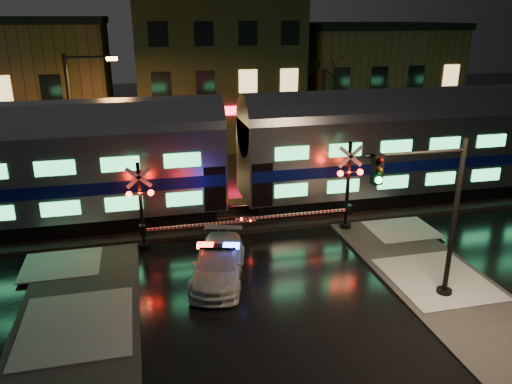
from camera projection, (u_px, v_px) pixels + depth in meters
ground at (252, 264)px, 20.26m from camera, size 120.00×120.00×0.00m
ballast at (230, 216)px, 24.80m from camera, size 90.00×4.20×0.24m
sidewalk_right at (489, 326)px, 16.14m from camera, size 4.00×20.00×0.12m
building_left at (10, 89)px, 36.11m from camera, size 14.00×10.00×9.00m
building_mid at (213, 66)px, 39.41m from camera, size 12.00×11.00×11.50m
building_right at (366, 82)px, 42.27m from camera, size 12.00×10.00×8.50m
train at (232, 152)px, 23.75m from camera, size 51.00×3.12×5.92m
police_car at (219, 263)px, 18.94m from camera, size 2.97×4.86×1.47m
crossing_signal_right at (341, 196)px, 22.81m from camera, size 6.00×0.67×4.25m
crossing_signal_left at (151, 215)px, 20.99m from camera, size 5.51×0.64×3.90m
traffic_light at (431, 219)px, 16.68m from camera, size 3.77×0.69×5.83m
streetlight at (77, 120)px, 25.47m from camera, size 2.61×0.27×7.81m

